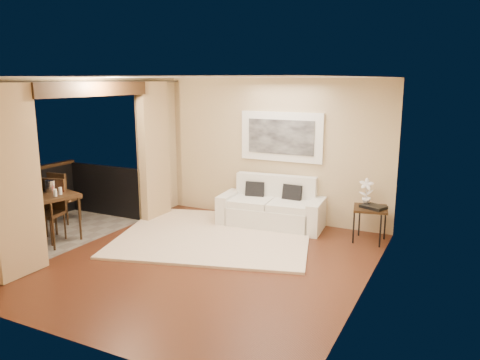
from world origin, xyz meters
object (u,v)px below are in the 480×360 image
Objects in this scene: balcony_chair_near at (51,205)px; sofa at (272,209)px; ice_bucket at (51,186)px; side_table at (370,211)px; orchid at (366,192)px; bistro_table at (52,199)px; balcony_chair_far at (61,194)px.

sofa is at bearing 26.50° from balcony_chair_near.
side_table is at bearing 25.22° from ice_bucket.
ice_bucket reaches higher than sofa.
orchid is 5.31m from balcony_chair_near.
bistro_table is 0.89× the size of balcony_chair_far.
side_table is (1.80, -0.09, 0.21)m from sofa.
side_table is 0.65× the size of balcony_chair_far.
side_table is 1.38× the size of orchid.
ice_bucket is at bearing -153.27° from orchid.
balcony_chair_far is 1.00m from ice_bucket.
side_table is at bearing -44.89° from orchid.
ice_bucket is at bearing 125.24° from balcony_chair_far.
balcony_chair_far is 4.92× the size of ice_bucket.
bistro_table is (-4.69, -2.38, 0.22)m from side_table.
bistro_table is 0.25m from ice_bucket.
orchid is 5.22m from bistro_table.
sofa is at bearing -179.42° from orchid.
balcony_chair_near is 0.32m from ice_bucket.
bistro_table is at bearing 127.05° from balcony_chair_far.
sofa is 3.96m from balcony_chair_far.
bistro_table is at bearing -43.49° from balcony_chair_near.
ice_bucket is at bearing -147.48° from sofa.
balcony_chair_near reaches higher than bistro_table.
balcony_chair_far is (-0.71, 0.84, -0.18)m from bistro_table.
bistro_table is 4.36× the size of ice_bucket.
orchid reaches higher than balcony_chair_far.
ice_bucket is (-3.02, -2.36, 0.61)m from sofa.
balcony_chair_near is at bearing 123.91° from balcony_chair_far.
sofa reaches higher than bistro_table.
balcony_chair_near is (0.57, -0.75, 0.03)m from balcony_chair_far.
balcony_chair_far reaches higher than sofa.
side_table is 0.73× the size of bistro_table.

